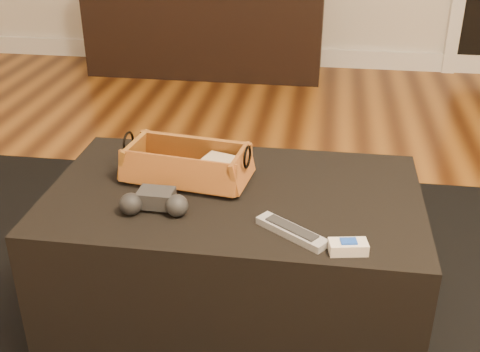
# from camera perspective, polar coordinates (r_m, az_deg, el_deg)

# --- Properties ---
(floor) EXTENTS (5.00, 5.50, 0.01)m
(floor) POSITION_cam_1_polar(r_m,az_deg,el_deg) (1.78, 4.45, -15.99)
(floor) COLOR brown
(floor) RESTS_ON ground
(baseboard) EXTENTS (5.00, 0.04, 0.12)m
(baseboard) POSITION_cam_1_polar(r_m,az_deg,el_deg) (4.19, 7.47, 11.08)
(baseboard) COLOR white
(baseboard) RESTS_ON floor
(media_cabinet) EXTENTS (1.49, 0.45, 0.58)m
(media_cabinet) POSITION_cam_1_polar(r_m,az_deg,el_deg) (3.99, -3.24, 13.92)
(media_cabinet) COLOR black
(media_cabinet) RESTS_ON floor
(area_rug) EXTENTS (2.60, 2.00, 0.01)m
(area_rug) POSITION_cam_1_polar(r_m,az_deg,el_deg) (1.82, -0.79, -14.13)
(area_rug) COLOR black
(area_rug) RESTS_ON floor
(ottoman) EXTENTS (1.00, 0.60, 0.42)m
(ottoman) POSITION_cam_1_polar(r_m,az_deg,el_deg) (1.73, -0.56, -7.65)
(ottoman) COLOR black
(ottoman) RESTS_ON area_rug
(tv_remote) EXTENTS (0.18, 0.05, 0.02)m
(tv_remote) POSITION_cam_1_polar(r_m,az_deg,el_deg) (1.67, -5.74, 0.27)
(tv_remote) COLOR black
(tv_remote) RESTS_ON wicker_basket
(cloth_bundle) EXTENTS (0.11, 0.09, 0.05)m
(cloth_bundle) POSITION_cam_1_polar(r_m,az_deg,el_deg) (1.66, -1.77, 0.89)
(cloth_bundle) COLOR #CAAE8C
(cloth_bundle) RESTS_ON wicker_basket
(wicker_basket) EXTENTS (0.37, 0.23, 0.12)m
(wicker_basket) POSITION_cam_1_polar(r_m,az_deg,el_deg) (1.67, -5.05, 0.97)
(wicker_basket) COLOR #B05B27
(wicker_basket) RESTS_ON ottoman
(game_controller) EXTENTS (0.18, 0.10, 0.06)m
(game_controller) POSITION_cam_1_polar(r_m,az_deg,el_deg) (1.52, -8.09, -2.46)
(game_controller) COLOR #272729
(game_controller) RESTS_ON ottoman
(silver_remote) EXTENTS (0.18, 0.15, 0.02)m
(silver_remote) POSITION_cam_1_polar(r_m,az_deg,el_deg) (1.43, 4.91, -5.24)
(silver_remote) COLOR #ADAFB5
(silver_remote) RESTS_ON ottoman
(cream_gadget) EXTENTS (0.09, 0.06, 0.03)m
(cream_gadget) POSITION_cam_1_polar(r_m,az_deg,el_deg) (1.39, 10.21, -6.62)
(cream_gadget) COLOR silver
(cream_gadget) RESTS_ON ottoman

